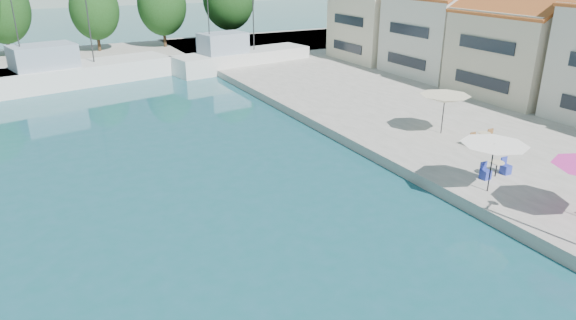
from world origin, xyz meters
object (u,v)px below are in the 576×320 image
trawler_03 (71,73)px  trawler_04 (239,58)px  umbrella_cream (445,99)px  umbrella_white (494,149)px

trawler_03 → trawler_04: size_ratio=1.16×
trawler_04 → umbrella_cream: (2.32, -26.97, 1.70)m
trawler_04 → umbrella_cream: trawler_04 is taller
trawler_03 → umbrella_white: size_ratio=5.90×
trawler_04 → umbrella_cream: bearing=-94.8°
trawler_04 → umbrella_white: size_ratio=5.08×
trawler_03 → trawler_04: (16.14, -0.24, 0.00)m
umbrella_cream → trawler_03: bearing=124.2°
umbrella_white → umbrella_cream: size_ratio=0.99×
trawler_04 → umbrella_white: (-1.76, -34.39, 1.59)m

